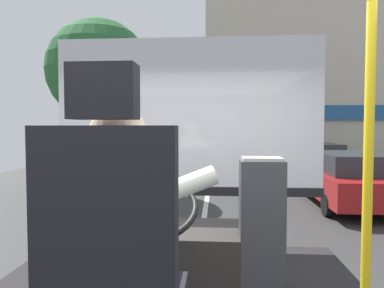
{
  "coord_description": "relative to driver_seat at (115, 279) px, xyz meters",
  "views": [
    {
      "loc": [
        0.27,
        -1.66,
        1.93
      ],
      "look_at": [
        0.1,
        0.78,
        1.81
      ],
      "focal_mm": 32.67,
      "sensor_mm": 36.0,
      "label": 1
    }
  ],
  "objects": [
    {
      "name": "ground",
      "position": [
        0.1,
        9.24,
        -1.4
      ],
      "size": [
        18.0,
        44.0,
        0.06
      ],
      "color": "#303030"
    },
    {
      "name": "driver_seat",
      "position": [
        0.0,
        0.0,
        0.0
      ],
      "size": [
        0.48,
        0.48,
        1.32
      ],
      "color": "black",
      "rests_on": "bus_floor"
    },
    {
      "name": "bus_driver",
      "position": [
        -0.0,
        0.11,
        0.16
      ],
      "size": [
        0.77,
        0.58,
        0.74
      ],
      "color": "#282833",
      "rests_on": "driver_seat"
    },
    {
      "name": "steering_console",
      "position": [
        -0.0,
        1.18,
        -0.34
      ],
      "size": [
        1.1,
        0.98,
        0.78
      ],
      "color": "#282623",
      "rests_on": "bus_floor"
    },
    {
      "name": "handrail_pole",
      "position": [
        1.07,
        0.44,
        0.48
      ],
      "size": [
        0.04,
        0.04,
        2.08
      ],
      "color": "gold",
      "rests_on": "bus_floor"
    },
    {
      "name": "fare_box",
      "position": [
        0.66,
        1.03,
        -0.1
      ],
      "size": [
        0.28,
        0.22,
        0.92
      ],
      "color": "#333338",
      "rests_on": "bus_floor"
    },
    {
      "name": "windshield_panel",
      "position": [
        0.1,
        2.06,
        0.49
      ],
      "size": [
        2.5,
        0.08,
        1.48
      ],
      "color": "silver"
    },
    {
      "name": "street_tree",
      "position": [
        -3.14,
        8.98,
        2.22
      ],
      "size": [
        3.03,
        3.03,
        5.13
      ],
      "color": "#4C3828",
      "rests_on": "ground"
    },
    {
      "name": "shop_building",
      "position": [
        4.48,
        16.6,
        2.58
      ],
      "size": [
        9.23,
        6.0,
        7.93
      ],
      "color": "#BCB29E",
      "rests_on": "ground"
    },
    {
      "name": "parked_car_red",
      "position": [
        3.7,
        7.72,
        -0.71
      ],
      "size": [
        2.02,
        4.22,
        1.31
      ],
      "color": "maroon",
      "rests_on": "ground"
    },
    {
      "name": "parked_car_charcoal",
      "position": [
        4.05,
        12.36,
        -0.69
      ],
      "size": [
        1.88,
        4.21,
        1.34
      ],
      "color": "#474C51",
      "rests_on": "ground"
    },
    {
      "name": "parked_car_silver",
      "position": [
        4.01,
        17.03,
        -0.67
      ],
      "size": [
        1.97,
        4.32,
        1.38
      ],
      "color": "silver",
      "rests_on": "ground"
    }
  ]
}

